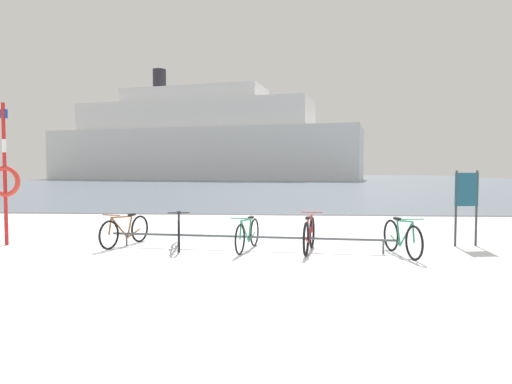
% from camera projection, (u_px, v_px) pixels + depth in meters
% --- Properties ---
extents(ground, '(80.00, 132.00, 0.08)m').
position_uv_depth(ground, '(283.00, 182.00, 60.94)').
color(ground, white).
extents(bike_rack, '(6.22, 0.66, 0.31)m').
position_uv_depth(bike_rack, '(249.00, 237.00, 9.76)').
color(bike_rack, '#4C5156').
rests_on(bike_rack, ground).
extents(bicycle_0, '(0.65, 1.66, 0.75)m').
position_uv_depth(bicycle_0, '(125.00, 231.00, 10.27)').
color(bicycle_0, black).
rests_on(bicycle_0, ground).
extents(bicycle_1, '(0.57, 1.77, 0.83)m').
position_uv_depth(bicycle_1, '(179.00, 231.00, 10.05)').
color(bicycle_1, black).
rests_on(bicycle_1, ground).
extents(bicycle_2, '(0.51, 1.69, 0.74)m').
position_uv_depth(bicycle_2, '(248.00, 234.00, 9.70)').
color(bicycle_2, black).
rests_on(bicycle_2, ground).
extents(bicycle_3, '(0.47, 1.64, 0.81)m').
position_uv_depth(bicycle_3, '(309.00, 235.00, 9.50)').
color(bicycle_3, black).
rests_on(bicycle_3, ground).
extents(bicycle_4, '(0.53, 1.63, 0.79)m').
position_uv_depth(bicycle_4, '(402.00, 238.00, 9.10)').
color(bicycle_4, black).
rests_on(bicycle_4, ground).
extents(info_sign, '(0.55, 0.15, 1.71)m').
position_uv_depth(info_sign, '(467.00, 196.00, 10.19)').
color(info_sign, '#33383D').
rests_on(info_sign, ground).
extents(rescue_post, '(0.71, 0.11, 3.24)m').
position_uv_depth(rescue_post, '(5.00, 178.00, 10.31)').
color(rescue_post, red).
rests_on(rescue_post, ground).
extents(ferry_ship, '(53.06, 22.77, 18.55)m').
position_uv_depth(ferry_ship, '(200.00, 142.00, 75.18)').
color(ferry_ship, silver).
rests_on(ferry_ship, ground).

